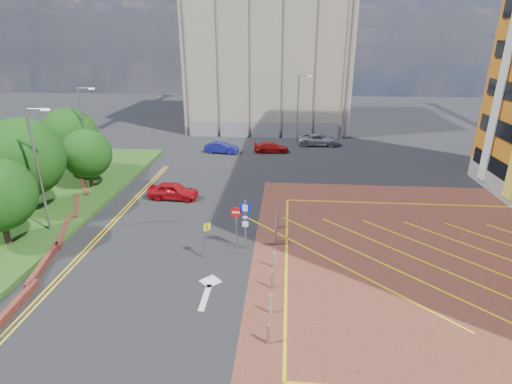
# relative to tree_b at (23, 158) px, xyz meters

# --- Properties ---
(ground) EXTENTS (140.00, 140.00, 0.00)m
(ground) POSITION_rel_tree_b_xyz_m (15.50, -5.00, -4.24)
(ground) COLOR black
(ground) RESTS_ON ground
(forecourt) EXTENTS (26.00, 26.00, 0.02)m
(forecourt) POSITION_rel_tree_b_xyz_m (29.50, -5.00, -4.23)
(forecourt) COLOR brown
(forecourt) RESTS_ON ground
(grass_bed) EXTENTS (14.00, 32.00, 0.30)m
(grass_bed) POSITION_rel_tree_b_xyz_m (-2.50, 1.00, -4.09)
(grass_bed) COLOR #264616
(grass_bed) RESTS_ON ground
(retaining_wall) EXTENTS (6.06, 20.33, 0.40)m
(retaining_wall) POSITION_rel_tree_b_xyz_m (3.70, -3.00, -4.04)
(retaining_wall) COLOR maroon
(retaining_wall) RESTS_ON ground
(tree_b) EXTENTS (5.60, 5.60, 6.74)m
(tree_b) POSITION_rel_tree_b_xyz_m (0.00, 0.00, 0.00)
(tree_b) COLOR #3D2B1C
(tree_b) RESTS_ON grass_bed
(tree_c) EXTENTS (4.00, 4.00, 4.90)m
(tree_c) POSITION_rel_tree_b_xyz_m (2.00, 5.00, -1.04)
(tree_c) COLOR #3D2B1C
(tree_c) RESTS_ON grass_bed
(tree_d) EXTENTS (5.00, 5.00, 6.08)m
(tree_d) POSITION_rel_tree_b_xyz_m (-1.00, 8.00, -0.37)
(tree_d) COLOR #3D2B1C
(tree_d) RESTS_ON grass_bed
(lamp_left_near) EXTENTS (1.53, 0.16, 8.00)m
(lamp_left_near) POSITION_rel_tree_b_xyz_m (3.08, -3.00, 0.42)
(lamp_left_near) COLOR #9EA0A8
(lamp_left_near) RESTS_ON grass_bed
(lamp_left_far) EXTENTS (1.53, 0.16, 8.00)m
(lamp_left_far) POSITION_rel_tree_b_xyz_m (1.08, 7.00, 0.42)
(lamp_left_far) COLOR #9EA0A8
(lamp_left_far) RESTS_ON grass_bed
(lamp_back) EXTENTS (1.53, 0.16, 8.00)m
(lamp_back) POSITION_rel_tree_b_xyz_m (19.58, 23.00, 0.12)
(lamp_back) COLOR #9EA0A8
(lamp_back) RESTS_ON ground
(sign_cluster) EXTENTS (1.17, 0.12, 3.20)m
(sign_cluster) POSITION_rel_tree_b_xyz_m (15.80, -4.02, -2.28)
(sign_cluster) COLOR #9EA0A8
(sign_cluster) RESTS_ON ground
(warning_sign) EXTENTS (0.58, 0.38, 2.25)m
(warning_sign) POSITION_rel_tree_b_xyz_m (13.79, -5.20, -2.81)
(warning_sign) COLOR #9EA0A8
(warning_sign) RESTS_ON ground
(bollard_row) EXTENTS (0.14, 11.14, 0.90)m
(bollard_row) POSITION_rel_tree_b_xyz_m (17.80, -6.67, -3.77)
(bollard_row) COLOR #9EA0A8
(bollard_row) RESTS_ON forecourt
(construction_building) EXTENTS (21.20, 19.20, 22.00)m
(construction_building) POSITION_rel_tree_b_xyz_m (15.50, 35.00, 6.76)
(construction_building) COLOR #ADA08E
(construction_building) RESTS_ON ground
(construction_fence) EXTENTS (21.60, 0.06, 2.00)m
(construction_fence) POSITION_rel_tree_b_xyz_m (16.50, 25.00, -3.24)
(construction_fence) COLOR gray
(construction_fence) RESTS_ON ground
(car_red_left) EXTENTS (4.05, 1.79, 1.36)m
(car_red_left) POSITION_rel_tree_b_xyz_m (9.40, 3.62, -3.56)
(car_red_left) COLOR #B10F16
(car_red_left) RESTS_ON ground
(car_blue_back) EXTENTS (3.88, 1.83, 1.23)m
(car_blue_back) POSITION_rel_tree_b_xyz_m (11.09, 17.35, -3.62)
(car_blue_back) COLOR navy
(car_blue_back) RESTS_ON ground
(car_red_back) EXTENTS (3.99, 1.88, 1.12)m
(car_red_back) POSITION_rel_tree_b_xyz_m (16.55, 18.08, -3.67)
(car_red_back) COLOR red
(car_red_back) RESTS_ON ground
(car_silver_back) EXTENTS (5.02, 2.49, 1.37)m
(car_silver_back) POSITION_rel_tree_b_xyz_m (22.03, 21.65, -3.55)
(car_silver_back) COLOR #A5A4AB
(car_silver_back) RESTS_ON ground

